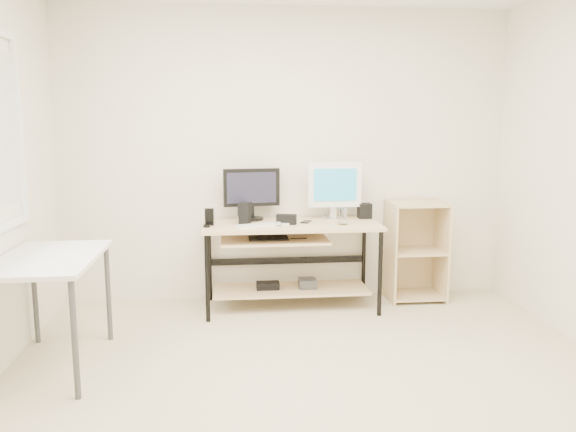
{
  "coord_description": "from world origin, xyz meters",
  "views": [
    {
      "loc": [
        -0.52,
        -3.03,
        1.58
      ],
      "look_at": [
        -0.07,
        1.3,
        0.87
      ],
      "focal_mm": 35.0,
      "sensor_mm": 36.0,
      "label": 1
    }
  ],
  "objects_px": {
    "side_table": "(49,269)",
    "white_imac": "(335,186)",
    "desk": "(288,247)",
    "audio_controller": "(210,217)",
    "black_monitor": "(252,191)",
    "shelf_unit": "(414,250)"
  },
  "relations": [
    {
      "from": "audio_controller",
      "to": "white_imac",
      "type": "bearing_deg",
      "value": 18.08
    },
    {
      "from": "desk",
      "to": "audio_controller",
      "type": "relative_size",
      "value": 10.4
    },
    {
      "from": "desk",
      "to": "black_monitor",
      "type": "xyz_separation_m",
      "value": [
        -0.3,
        0.2,
        0.47
      ]
    },
    {
      "from": "side_table",
      "to": "white_imac",
      "type": "xyz_separation_m",
      "value": [
        2.08,
        1.23,
        0.37
      ]
    },
    {
      "from": "black_monitor",
      "to": "audio_controller",
      "type": "height_order",
      "value": "black_monitor"
    },
    {
      "from": "side_table",
      "to": "desk",
      "type": "bearing_deg",
      "value": 32.65
    },
    {
      "from": "desk",
      "to": "shelf_unit",
      "type": "bearing_deg",
      "value": 7.77
    },
    {
      "from": "audio_controller",
      "to": "side_table",
      "type": "bearing_deg",
      "value": -126.4
    },
    {
      "from": "audio_controller",
      "to": "desk",
      "type": "bearing_deg",
      "value": 10.63
    },
    {
      "from": "side_table",
      "to": "shelf_unit",
      "type": "height_order",
      "value": "shelf_unit"
    },
    {
      "from": "black_monitor",
      "to": "white_imac",
      "type": "distance_m",
      "value": 0.73
    },
    {
      "from": "side_table",
      "to": "shelf_unit",
      "type": "distance_m",
      "value": 3.09
    },
    {
      "from": "side_table",
      "to": "white_imac",
      "type": "bearing_deg",
      "value": 30.49
    },
    {
      "from": "desk",
      "to": "audio_controller",
      "type": "xyz_separation_m",
      "value": [
        -0.66,
        -0.04,
        0.28
      ]
    },
    {
      "from": "shelf_unit",
      "to": "audio_controller",
      "type": "height_order",
      "value": "shelf_unit"
    },
    {
      "from": "desk",
      "to": "shelf_unit",
      "type": "relative_size",
      "value": 1.67
    },
    {
      "from": "shelf_unit",
      "to": "audio_controller",
      "type": "xyz_separation_m",
      "value": [
        -1.84,
        -0.2,
        0.37
      ]
    },
    {
      "from": "shelf_unit",
      "to": "black_monitor",
      "type": "bearing_deg",
      "value": 178.6
    },
    {
      "from": "desk",
      "to": "side_table",
      "type": "height_order",
      "value": "same"
    },
    {
      "from": "shelf_unit",
      "to": "audio_controller",
      "type": "bearing_deg",
      "value": -173.93
    },
    {
      "from": "desk",
      "to": "black_monitor",
      "type": "relative_size",
      "value": 3.02
    },
    {
      "from": "shelf_unit",
      "to": "white_imac",
      "type": "bearing_deg",
      "value": 179.47
    }
  ]
}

